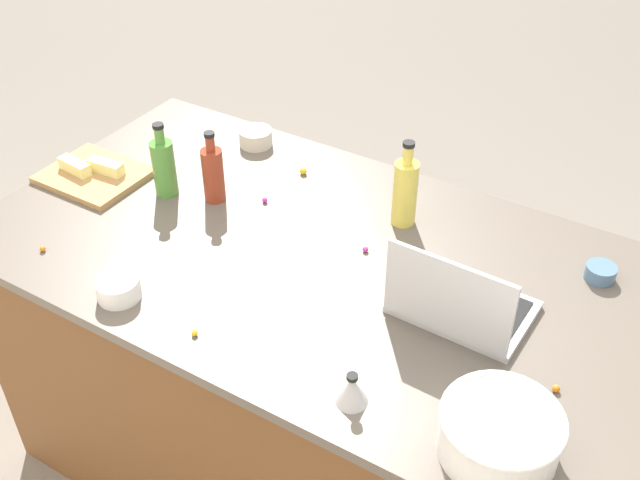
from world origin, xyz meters
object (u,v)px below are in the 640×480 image
laptop (459,303)px  ramekin_small (600,272)px  bottle_oil (405,191)px  butter_stick_left (106,167)px  ramekin_medium (118,288)px  bottle_soy (213,173)px  bottle_olive (164,166)px  mixing_bowl_large (500,433)px  butter_stick_right (75,166)px  kitchen_timer (352,389)px  cutting_board (94,175)px  ramekin_wide (256,137)px

laptop → ramekin_small: size_ratio=4.19×
bottle_oil → butter_stick_left: size_ratio=2.26×
butter_stick_left → ramekin_small: 1.40m
butter_stick_left → ramekin_medium: bearing=136.9°
laptop → bottle_soy: bearing=-7.3°
bottle_soy → bottle_olive: bearing=19.2°
mixing_bowl_large → butter_stick_right: size_ratio=2.17×
bottle_oil → butter_stick_right: bearing=17.8°
bottle_soy → kitchen_timer: (-0.70, 0.45, -0.05)m
cutting_board → butter_stick_right: 0.06m
cutting_board → ramekin_wide: bearing=-125.8°
kitchen_timer → laptop: bearing=-104.1°
bottle_soy → butter_stick_right: (0.42, 0.12, -0.05)m
bottle_oil → ramekin_small: bearing=-175.8°
mixing_bowl_large → butter_stick_left: mixing_bowl_large is taller
butter_stick_right → ramekin_medium: size_ratio=1.04×
ramekin_wide → kitchen_timer: 1.08m
bottle_olive → bottle_oil: 0.68m
ramekin_wide → laptop: bearing=154.5°
mixing_bowl_large → ramekin_medium: (0.93, 0.04, -0.03)m
kitchen_timer → butter_stick_left: bearing=-19.6°
bottle_olive → ramekin_wide: 0.37m
mixing_bowl_large → bottle_soy: bearing=-22.3°
ramekin_wide → kitchen_timer: bearing=135.7°
cutting_board → kitchen_timer: 1.13m
butter_stick_left → ramekin_wide: butter_stick_left is taller
bottle_soy → ramekin_medium: (-0.06, 0.45, -0.06)m
mixing_bowl_large → bottle_olive: (1.13, -0.36, 0.03)m
bottle_olive → cutting_board: size_ratio=0.78×
bottle_soy → ramekin_small: size_ratio=2.83×
bottle_olive → ramekin_small: bearing=-167.3°
bottle_olive → butter_stick_left: 0.21m
laptop → ramekin_wide: bearing=-25.5°
laptop → ramekin_wide: (0.86, -0.41, -0.02)m
butter_stick_right → ramekin_small: butter_stick_right is taller
mixing_bowl_large → kitchen_timer: bearing=6.9°
laptop → ramekin_medium: size_ratio=3.00×
bottle_olive → butter_stick_right: bottle_olive is taller
laptop → ramekin_small: laptop is taller
butter_stick_left → butter_stick_right: bearing=28.7°
laptop → kitchen_timer: (0.09, 0.34, -0.01)m
bottle_oil → ramekin_medium: 0.78m
cutting_board → ramekin_medium: bearing=140.9°
kitchen_timer → bottle_olive: bearing=-25.5°
bottle_oil → butter_stick_right: 0.98m
bottle_olive → kitchen_timer: bottle_olive is taller
laptop → bottle_olive: size_ratio=1.42×
bottle_olive → bottle_oil: (-0.64, -0.23, 0.01)m
butter_stick_right → bottle_soy: bearing=-164.0°
butter_stick_left → ramekin_medium: 0.55m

